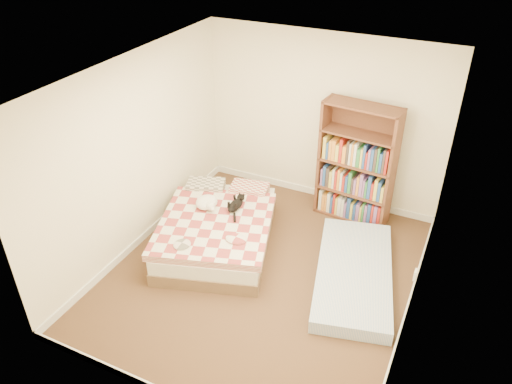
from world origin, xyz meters
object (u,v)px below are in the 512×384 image
at_px(bookshelf, 355,179).
at_px(white_dog, 207,203).
at_px(bed, 219,228).
at_px(floor_mattress, 354,273).
at_px(black_cat, 236,204).

height_order(bookshelf, white_dog, bookshelf).
distance_m(bed, bookshelf, 2.02).
relative_size(bookshelf, white_dog, 4.80).
height_order(bed, white_dog, white_dog).
distance_m(bed, white_dog, 0.37).
height_order(bed, floor_mattress, bed).
bearing_deg(bed, white_dog, 143.17).
xyz_separation_m(bed, white_dog, (-0.21, 0.07, 0.30)).
bearing_deg(bookshelf, bed, -129.65).
bearing_deg(white_dog, bed, -29.87).
bearing_deg(bed, bookshelf, 27.21).
distance_m(bed, black_cat, 0.40).
xyz_separation_m(bookshelf, white_dog, (-1.62, -1.31, -0.08)).
relative_size(bed, bookshelf, 1.29).
bearing_deg(floor_mattress, white_dog, 165.99).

